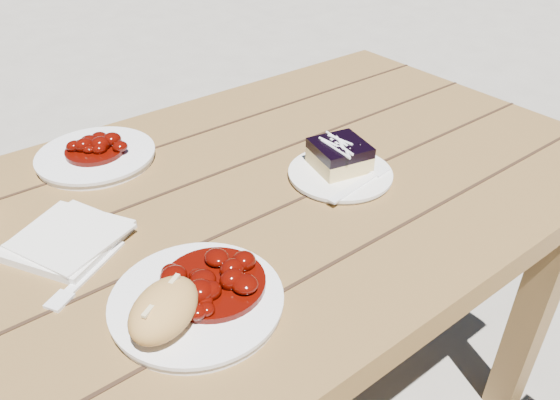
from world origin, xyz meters
TOP-DOWN VIEW (x-y plane):
  - picnic_table at (0.00, -0.00)m, footprint 2.00×1.55m
  - main_plate at (0.08, -0.19)m, footprint 0.23×0.23m
  - goulash_stew at (0.11, -0.19)m, footprint 0.14×0.14m
  - bread_roll at (0.03, -0.21)m, footprint 0.13×0.12m
  - dessert_plate at (0.46, -0.07)m, footprint 0.18×0.18m
  - blueberry_cake at (0.47, -0.05)m, footprint 0.11×0.11m
  - fork_dessert at (0.44, -0.12)m, footprint 0.16×0.05m
  - napkin_stack at (-0.01, 0.05)m, footprint 0.20×0.20m
  - fork_table at (0.00, -0.03)m, footprint 0.15×0.10m
  - second_plate at (0.13, 0.27)m, footprint 0.22×0.22m
  - second_stew at (0.13, 0.27)m, footprint 0.11×0.11m

SIDE VIEW (x-z plane):
  - picnic_table at x=0.00m, z-range 0.21..0.96m
  - fork_table at x=0.00m, z-range 0.75..0.75m
  - dessert_plate at x=0.46m, z-range 0.75..0.76m
  - napkin_stack at x=-0.01m, z-range 0.75..0.76m
  - main_plate at x=0.08m, z-range 0.75..0.77m
  - second_plate at x=0.13m, z-range 0.75..0.77m
  - fork_dessert at x=0.44m, z-range 0.76..0.76m
  - blueberry_cake at x=0.47m, z-range 0.76..0.81m
  - goulash_stew at x=0.11m, z-range 0.77..0.81m
  - second_stew at x=0.13m, z-range 0.77..0.81m
  - bread_roll at x=0.03m, z-range 0.77..0.82m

